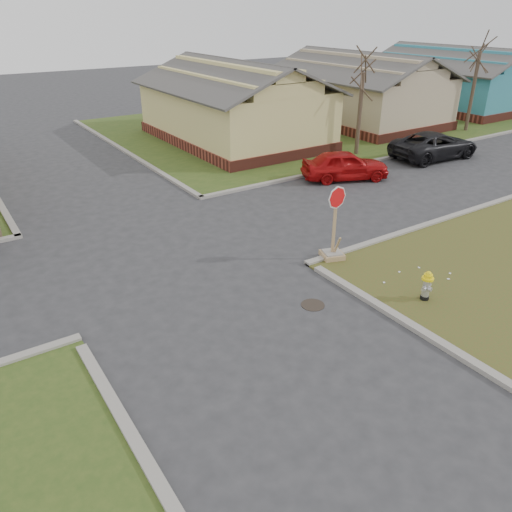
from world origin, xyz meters
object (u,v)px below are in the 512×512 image
stop_sign (333,243)px  dark_pickup (434,145)px  fire_hydrant (427,284)px  red_sedan (345,165)px

stop_sign → dark_pickup: 13.82m
fire_hydrant → dark_pickup: dark_pickup is taller
fire_hydrant → stop_sign: (-0.42, 3.33, 0.04)m
stop_sign → dark_pickup: size_ratio=0.48×
fire_hydrant → stop_sign: stop_sign is taller
fire_hydrant → stop_sign: 3.36m
stop_sign → dark_pickup: (12.42, 6.07, 0.13)m
red_sedan → dark_pickup: dark_pickup is taller
fire_hydrant → red_sedan: 10.81m
stop_sign → fire_hydrant: bearing=-64.3°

